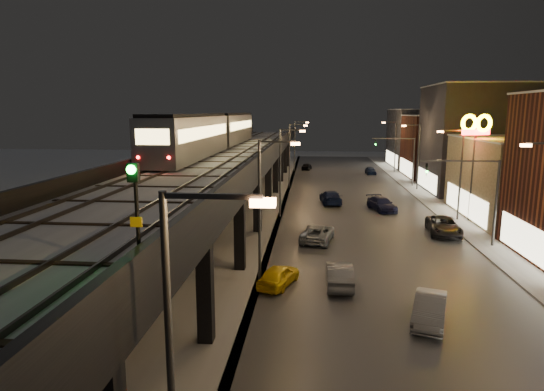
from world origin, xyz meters
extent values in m
cube|color=#46474D|center=(7.50, 35.00, 0.03)|extent=(17.00, 120.00, 0.06)
cube|color=#9FA1A8|center=(17.50, 35.00, 0.07)|extent=(4.00, 120.00, 0.14)
cube|color=#9FA1A8|center=(-6.00, 35.00, 0.03)|extent=(11.00, 120.00, 0.06)
cube|color=black|center=(-6.00, 32.00, 5.80)|extent=(9.00, 100.00, 1.00)
cube|color=black|center=(-9.70, 5.00, 2.65)|extent=(0.70, 0.70, 5.30)
cube|color=black|center=(-2.30, 5.00, 2.65)|extent=(0.70, 0.70, 5.30)
cube|color=black|center=(-6.00, 5.00, 5.15)|extent=(8.00, 0.60, 0.50)
cube|color=black|center=(-9.70, 15.00, 2.65)|extent=(0.70, 0.70, 5.30)
cube|color=black|center=(-2.30, 15.00, 2.65)|extent=(0.70, 0.70, 5.30)
cube|color=black|center=(-6.00, 15.00, 5.15)|extent=(8.00, 0.60, 0.50)
cube|color=black|center=(-9.70, 25.00, 2.65)|extent=(0.70, 0.70, 5.30)
cube|color=black|center=(-2.30, 25.00, 2.65)|extent=(0.70, 0.70, 5.30)
cube|color=black|center=(-6.00, 25.00, 5.15)|extent=(8.00, 0.60, 0.50)
cube|color=black|center=(-9.70, 35.00, 2.65)|extent=(0.70, 0.70, 5.30)
cube|color=black|center=(-2.30, 35.00, 2.65)|extent=(0.70, 0.70, 5.30)
cube|color=black|center=(-6.00, 35.00, 5.15)|extent=(8.00, 0.60, 0.50)
cube|color=black|center=(-9.70, 45.00, 2.65)|extent=(0.70, 0.70, 5.30)
cube|color=black|center=(-2.30, 45.00, 2.65)|extent=(0.70, 0.70, 5.30)
cube|color=black|center=(-6.00, 45.00, 5.15)|extent=(8.00, 0.60, 0.50)
cube|color=black|center=(-9.70, 55.00, 2.65)|extent=(0.70, 0.70, 5.30)
cube|color=black|center=(-2.30, 55.00, 2.65)|extent=(0.70, 0.70, 5.30)
cube|color=black|center=(-6.00, 55.00, 5.15)|extent=(8.00, 0.60, 0.50)
cube|color=black|center=(-9.70, 65.00, 2.65)|extent=(0.70, 0.70, 5.30)
cube|color=black|center=(-2.30, 65.00, 2.65)|extent=(0.70, 0.70, 5.30)
cube|color=black|center=(-6.00, 65.00, 5.15)|extent=(8.00, 0.60, 0.50)
cube|color=black|center=(-9.70, 75.00, 2.65)|extent=(0.70, 0.70, 5.30)
cube|color=black|center=(-2.30, 75.00, 2.65)|extent=(0.70, 0.70, 5.30)
cube|color=black|center=(-6.00, 75.00, 5.15)|extent=(8.00, 0.60, 0.50)
cube|color=#B2B7C1|center=(-6.00, 32.00, 6.38)|extent=(8.40, 100.00, 0.16)
cube|color=#332D28|center=(-9.22, 32.00, 6.54)|extent=(0.08, 98.00, 0.16)
cube|color=#332D28|center=(-7.78, 32.00, 6.54)|extent=(0.08, 98.00, 0.16)
cube|color=#332D28|center=(-4.72, 32.00, 6.54)|extent=(0.08, 98.00, 0.16)
cube|color=#332D28|center=(-3.28, 32.00, 6.54)|extent=(0.08, 98.00, 0.16)
cube|color=black|center=(-6.00, 2.00, 6.49)|extent=(7.80, 0.24, 0.06)
cube|color=black|center=(-6.00, 18.00, 6.49)|extent=(7.80, 0.24, 0.06)
cube|color=black|center=(-6.00, 34.00, 6.49)|extent=(7.80, 0.24, 0.06)
cube|color=black|center=(-6.00, 50.00, 6.49)|extent=(7.80, 0.24, 0.06)
cube|color=black|center=(-6.00, 66.00, 6.49)|extent=(7.80, 0.24, 0.06)
cube|color=black|center=(-1.65, 32.00, 6.85)|extent=(0.30, 100.00, 1.10)
cube|color=black|center=(-10.35, 32.00, 6.85)|extent=(0.30, 100.00, 1.10)
cube|color=#F8ECBE|center=(17.95, 18.00, 1.60)|extent=(0.10, 9.60, 2.40)
cube|color=#84755B|center=(24.00, 32.00, 4.00)|extent=(12.00, 15.00, 8.00)
cube|color=#F8ECBE|center=(17.95, 32.00, 1.60)|extent=(0.10, 12.00, 2.40)
cube|color=#B2B7C1|center=(24.00, 32.00, 8.08)|extent=(12.20, 15.20, 0.16)
cube|color=#282730|center=(24.00, 48.00, 7.00)|extent=(12.00, 13.00, 14.00)
cube|color=#F8ECBE|center=(17.95, 48.00, 1.60)|extent=(0.10, 10.40, 2.40)
cube|color=#B2B7C1|center=(24.00, 48.00, 14.08)|extent=(12.20, 13.20, 0.16)
cube|color=#522417|center=(24.00, 62.00, 5.00)|extent=(12.00, 12.00, 10.00)
cube|color=#F8ECBE|center=(17.95, 62.00, 1.60)|extent=(0.10, 9.60, 2.40)
cube|color=#B2B7C1|center=(24.00, 62.00, 10.08)|extent=(12.20, 12.20, 0.16)
cube|color=#33343A|center=(24.00, 76.00, 5.50)|extent=(12.00, 16.00, 11.00)
cube|color=#F8ECBE|center=(17.95, 76.00, 1.60)|extent=(0.10, 12.80, 2.40)
cube|color=#B2B7C1|center=(24.00, 76.00, 11.08)|extent=(12.20, 16.20, 0.16)
cylinder|color=#38383A|center=(-0.70, -5.00, 4.50)|extent=(0.18, 0.18, 9.00)
cube|color=#38383A|center=(0.40, -5.00, 8.90)|extent=(2.20, 0.12, 0.12)
cube|color=#E18748|center=(1.50, -5.00, 8.78)|extent=(0.55, 0.28, 0.18)
cylinder|color=#38383A|center=(-0.70, 13.00, 4.50)|extent=(0.18, 0.18, 9.00)
cube|color=#38383A|center=(0.40, 13.00, 8.90)|extent=(2.20, 0.12, 0.12)
cube|color=#E18748|center=(1.50, 13.00, 8.78)|extent=(0.55, 0.28, 0.18)
cube|color=#E18748|center=(14.80, 13.00, 8.78)|extent=(0.55, 0.28, 0.18)
cylinder|color=#38383A|center=(-0.70, 31.00, 4.50)|extent=(0.18, 0.18, 9.00)
cube|color=#38383A|center=(0.40, 31.00, 8.90)|extent=(2.20, 0.12, 0.12)
cube|color=#E18748|center=(1.50, 31.00, 8.78)|extent=(0.55, 0.28, 0.18)
cylinder|color=#38383A|center=(17.00, 31.00, 4.50)|extent=(0.18, 0.18, 9.00)
cube|color=#38383A|center=(15.90, 31.00, 8.90)|extent=(2.20, 0.12, 0.12)
cube|color=#E18748|center=(14.80, 31.00, 8.78)|extent=(0.55, 0.28, 0.18)
cylinder|color=#38383A|center=(-0.70, 49.00, 4.50)|extent=(0.18, 0.18, 9.00)
cube|color=#38383A|center=(0.40, 49.00, 8.90)|extent=(2.20, 0.12, 0.12)
cube|color=#E18748|center=(1.50, 49.00, 8.78)|extent=(0.55, 0.28, 0.18)
cylinder|color=#38383A|center=(17.00, 49.00, 4.50)|extent=(0.18, 0.18, 9.00)
cube|color=#38383A|center=(15.90, 49.00, 8.90)|extent=(2.20, 0.12, 0.12)
cube|color=#E18748|center=(14.80, 49.00, 8.78)|extent=(0.55, 0.28, 0.18)
cylinder|color=#38383A|center=(-0.70, 67.00, 4.50)|extent=(0.18, 0.18, 9.00)
cube|color=#38383A|center=(0.40, 67.00, 8.90)|extent=(2.20, 0.12, 0.12)
cube|color=#E18748|center=(1.50, 67.00, 8.78)|extent=(0.55, 0.28, 0.18)
cylinder|color=#38383A|center=(17.00, 67.00, 4.50)|extent=(0.18, 0.18, 9.00)
cube|color=#38383A|center=(15.90, 67.00, 8.90)|extent=(2.20, 0.12, 0.12)
cube|color=#E18748|center=(14.80, 67.00, 8.78)|extent=(0.55, 0.28, 0.18)
cylinder|color=#38383A|center=(17.00, 22.00, 3.50)|extent=(0.20, 0.20, 7.00)
cube|color=#38383A|center=(14.00, 22.00, 6.90)|extent=(6.00, 0.12, 0.12)
imported|color=black|center=(11.50, 22.00, 6.40)|extent=(0.20, 0.16, 1.00)
sphere|color=#0CFF26|center=(11.50, 21.85, 6.15)|extent=(0.18, 0.18, 0.18)
cylinder|color=#38383A|center=(17.00, 52.00, 3.50)|extent=(0.20, 0.20, 7.00)
cube|color=#38383A|center=(14.00, 52.00, 6.90)|extent=(6.00, 0.12, 0.12)
imported|color=black|center=(11.50, 52.00, 6.40)|extent=(0.20, 0.16, 1.00)
sphere|color=#0CFF26|center=(11.50, 51.85, 6.15)|extent=(0.18, 0.18, 0.18)
cube|color=gray|center=(-8.50, 25.78, 8.43)|extent=(3.18, 19.19, 3.62)
cube|color=black|center=(-8.50, 25.78, 10.38)|extent=(2.85, 18.64, 0.27)
cube|color=#F9D679|center=(-10.10, 25.78, 8.92)|extent=(0.05, 17.54, 0.99)
cube|color=#F9D679|center=(-6.90, 25.78, 8.92)|extent=(0.05, 17.54, 0.99)
cube|color=gray|center=(-8.50, 46.23, 8.43)|extent=(3.18, 19.19, 3.62)
cube|color=black|center=(-8.50, 46.23, 10.38)|extent=(2.85, 18.64, 0.27)
cube|color=#F9D679|center=(-10.10, 46.23, 8.92)|extent=(0.05, 17.54, 0.99)
cube|color=#F9D679|center=(-6.90, 46.23, 8.92)|extent=(0.05, 17.54, 0.99)
cube|color=#F9D679|center=(-8.50, 16.17, 8.98)|extent=(2.41, 0.05, 1.10)
sphere|color=#FF0C0C|center=(-9.60, 16.15, 7.55)|extent=(0.22, 0.22, 0.22)
sphere|color=#FF0C0C|center=(-7.40, 16.15, 7.55)|extent=(0.22, 0.22, 0.22)
cylinder|color=black|center=(-2.10, -3.02, 7.99)|extent=(0.11, 0.11, 2.75)
cube|color=black|center=(-2.10, -3.14, 9.14)|extent=(0.29, 0.16, 0.50)
sphere|color=#0CFF26|center=(-2.10, -3.26, 9.23)|extent=(0.24, 0.24, 0.24)
cube|color=yellow|center=(-2.10, -3.12, 7.81)|extent=(0.32, 0.04, 0.27)
imported|color=yellow|center=(0.57, 12.15, 0.66)|extent=(2.74, 4.18, 1.32)
imported|color=slate|center=(4.30, 12.52, 0.74)|extent=(1.58, 4.49, 1.48)
imported|color=gray|center=(3.06, 22.27, 0.70)|extent=(3.21, 5.38, 1.40)
imported|color=#0E193F|center=(4.72, 38.17, 0.77)|extent=(2.69, 5.49, 1.54)
imported|color=black|center=(1.47, 69.45, 0.63)|extent=(2.06, 3.91, 1.27)
imported|color=slate|center=(8.63, 7.87, 0.71)|extent=(2.73, 4.59, 1.43)
imported|color=black|center=(14.11, 25.39, 0.76)|extent=(3.04, 5.70, 1.52)
imported|color=#12163C|center=(10.13, 34.83, 0.72)|extent=(3.24, 5.31, 1.44)
imported|color=#101B3A|center=(12.52, 64.23, 0.65)|extent=(1.73, 3.91, 1.31)
cylinder|color=#38383A|center=(18.00, 30.67, 4.22)|extent=(0.24, 0.24, 8.44)
cube|color=#FF0C0C|center=(18.00, 30.67, 8.76)|extent=(2.96, 0.25, 0.53)
torus|color=#FBE900|center=(17.31, 30.67, 9.61)|extent=(1.72, 0.90, 1.71)
torus|color=#FBE900|center=(18.69, 30.67, 9.61)|extent=(1.72, 0.90, 1.71)
camera|label=1|loc=(2.54, -14.47, 10.70)|focal=30.00mm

